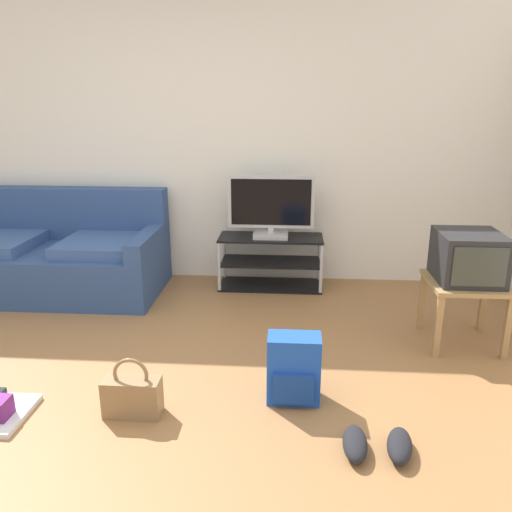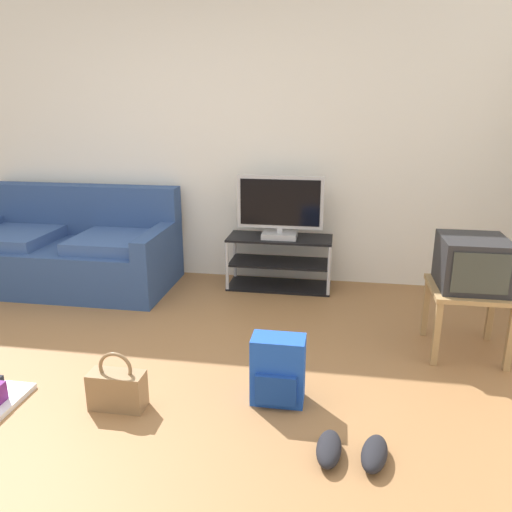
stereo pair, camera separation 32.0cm
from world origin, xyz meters
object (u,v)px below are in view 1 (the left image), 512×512
at_px(couch, 56,256).
at_px(backpack, 294,369).
at_px(side_table, 465,291).
at_px(flat_tv, 271,207).
at_px(handbag, 132,395).
at_px(crt_tv, 468,257).
at_px(sneakers_pair, 377,445).
at_px(tv_stand, 271,262).

bearing_deg(couch, backpack, -37.33).
relative_size(side_table, backpack, 1.27).
distance_m(flat_tv, handbag, 2.22).
xyz_separation_m(flat_tv, crt_tv, (1.38, -1.00, -0.12)).
height_order(handbag, sneakers_pair, handbag).
bearing_deg(handbag, tv_stand, 72.21).
bearing_deg(handbag, side_table, 26.26).
bearing_deg(crt_tv, flat_tv, 143.98).
relative_size(backpack, sneakers_pair, 1.08).
bearing_deg(flat_tv, tv_stand, 90.00).
xyz_separation_m(flat_tv, backpack, (0.21, -1.82, -0.55)).
height_order(side_table, handbag, side_table).
bearing_deg(handbag, crt_tv, 26.63).
height_order(flat_tv, side_table, flat_tv).
relative_size(side_table, handbag, 1.48).
relative_size(tv_stand, sneakers_pair, 2.55).
height_order(crt_tv, backpack, crt_tv).
bearing_deg(crt_tv, handbag, -153.37).
distance_m(couch, handbag, 2.22).
distance_m(tv_stand, backpack, 1.85).
height_order(couch, sneakers_pair, couch).
bearing_deg(couch, flat_tv, 5.93).
relative_size(side_table, crt_tv, 1.12).
xyz_separation_m(tv_stand, crt_tv, (1.38, -1.03, 0.39)).
bearing_deg(side_table, flat_tv, 143.55).
bearing_deg(crt_tv, sneakers_pair, -121.46).
height_order(tv_stand, side_table, tv_stand).
relative_size(couch, crt_tv, 4.19).
xyz_separation_m(tv_stand, handbag, (-0.66, -2.05, -0.12)).
xyz_separation_m(crt_tv, handbag, (-2.04, -1.02, -0.51)).
xyz_separation_m(flat_tv, handbag, (-0.66, -2.02, -0.63)).
height_order(tv_stand, flat_tv, flat_tv).
xyz_separation_m(tv_stand, sneakers_pair, (0.62, -2.27, -0.19)).
bearing_deg(side_table, sneakers_pair, -121.79).
distance_m(couch, backpack, 2.67).
height_order(tv_stand, sneakers_pair, tv_stand).
distance_m(side_table, sneakers_pair, 1.49).
distance_m(couch, tv_stand, 1.92).
xyz_separation_m(couch, backpack, (2.12, -1.62, -0.12)).
distance_m(side_table, crt_tv, 0.24).
height_order(tv_stand, backpack, tv_stand).
height_order(couch, side_table, couch).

